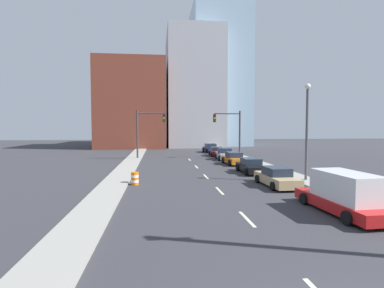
# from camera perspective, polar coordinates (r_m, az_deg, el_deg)

# --- Properties ---
(sidewalk_left) EXTENTS (2.05, 89.01, 0.17)m
(sidewalk_left) POSITION_cam_1_polar(r_m,az_deg,el_deg) (49.46, -10.27, -1.72)
(sidewalk_left) COLOR gray
(sidewalk_left) RESTS_ON ground
(sidewalk_right) EXTENTS (2.05, 89.01, 0.17)m
(sidewalk_right) POSITION_cam_1_polar(r_m,az_deg,el_deg) (50.68, 6.68, -1.57)
(sidewalk_right) COLOR gray
(sidewalk_right) RESTS_ON ground
(lane_stripe_at_9m) EXTENTS (0.16, 2.40, 0.01)m
(lane_stripe_at_9m) POSITION_cam_1_polar(r_m,az_deg,el_deg) (14.71, 10.42, -13.85)
(lane_stripe_at_9m) COLOR beige
(lane_stripe_at_9m) RESTS_ON ground
(lane_stripe_at_15m) EXTENTS (0.16, 2.40, 0.01)m
(lane_stripe_at_15m) POSITION_cam_1_polar(r_m,az_deg,el_deg) (20.60, 5.28, -8.85)
(lane_stripe_at_15m) COLOR beige
(lane_stripe_at_15m) RESTS_ON ground
(lane_stripe_at_21m) EXTENTS (0.16, 2.40, 0.01)m
(lane_stripe_at_21m) POSITION_cam_1_polar(r_m,az_deg,el_deg) (26.22, 2.67, -6.22)
(lane_stripe_at_21m) COLOR beige
(lane_stripe_at_21m) RESTS_ON ground
(lane_stripe_at_27m) EXTENTS (0.16, 2.40, 0.01)m
(lane_stripe_at_27m) POSITION_cam_1_polar(r_m,az_deg,el_deg) (32.56, 0.85, -4.37)
(lane_stripe_at_27m) COLOR beige
(lane_stripe_at_27m) RESTS_ON ground
(lane_stripe_at_35m) EXTENTS (0.16, 2.40, 0.01)m
(lane_stripe_at_35m) POSITION_cam_1_polar(r_m,az_deg,el_deg) (39.68, -0.48, -3.00)
(lane_stripe_at_35m) COLOR beige
(lane_stripe_at_35m) RESTS_ON ground
(building_brick_left) EXTENTS (14.00, 16.00, 18.06)m
(building_brick_left) POSITION_cam_1_polar(r_m,az_deg,el_deg) (66.34, -11.24, 7.25)
(building_brick_left) COLOR brown
(building_brick_left) RESTS_ON ground
(building_office_center) EXTENTS (12.00, 20.00, 25.48)m
(building_office_center) POSITION_cam_1_polar(r_m,az_deg,el_deg) (70.92, 0.12, 10.06)
(building_office_center) COLOR #A8A8AD
(building_office_center) RESTS_ON ground
(building_glass_right) EXTENTS (13.00, 20.00, 32.33)m
(building_glass_right) POSITION_cam_1_polar(r_m,az_deg,el_deg) (76.30, 4.70, 12.16)
(building_glass_right) COLOR #99B7CC
(building_glass_right) RESTS_ON ground
(traffic_signal_left) EXTENTS (3.87, 0.35, 6.57)m
(traffic_signal_left) POSITION_cam_1_polar(r_m,az_deg,el_deg) (40.64, -8.93, 3.04)
(traffic_signal_left) COLOR #38383D
(traffic_signal_left) RESTS_ON ground
(traffic_signal_right) EXTENTS (3.87, 0.35, 6.57)m
(traffic_signal_right) POSITION_cam_1_polar(r_m,az_deg,el_deg) (41.89, 7.74, 3.06)
(traffic_signal_right) COLOR #38383D
(traffic_signal_right) RESTS_ON ground
(traffic_barrel) EXTENTS (0.56, 0.56, 0.95)m
(traffic_barrel) POSITION_cam_1_polar(r_m,az_deg,el_deg) (22.87, -10.85, -6.48)
(traffic_barrel) COLOR orange
(traffic_barrel) RESTS_ON ground
(street_lamp) EXTENTS (0.44, 0.44, 7.69)m
(street_lamp) POSITION_cam_1_polar(r_m,az_deg,el_deg) (25.06, 21.05, 3.44)
(street_lamp) COLOR #4C4C51
(street_lamp) RESTS_ON ground
(box_truck_red) EXTENTS (2.50, 5.86, 2.08)m
(box_truck_red) POSITION_cam_1_polar(r_m,az_deg,el_deg) (16.88, 27.02, -8.49)
(box_truck_red) COLOR red
(box_truck_red) RESTS_ON ground
(sedan_tan) EXTENTS (2.12, 4.79, 1.39)m
(sedan_tan) POSITION_cam_1_polar(r_m,az_deg,el_deg) (22.85, 15.81, -6.15)
(sedan_tan) COLOR tan
(sedan_tan) RESTS_ON ground
(sedan_black) EXTENTS (2.05, 4.59, 1.39)m
(sedan_black) POSITION_cam_1_polar(r_m,az_deg,el_deg) (28.77, 11.16, -4.17)
(sedan_black) COLOR black
(sedan_black) RESTS_ON ground
(sedan_orange) EXTENTS (2.25, 4.48, 1.42)m
(sedan_orange) POSITION_cam_1_polar(r_m,az_deg,el_deg) (34.97, 7.98, -2.79)
(sedan_orange) COLOR orange
(sedan_orange) RESTS_ON ground
(sedan_silver) EXTENTS (2.16, 4.53, 1.55)m
(sedan_silver) POSITION_cam_1_polar(r_m,az_deg,el_deg) (39.91, 6.20, -1.97)
(sedan_silver) COLOR #B2B2BC
(sedan_silver) RESTS_ON ground
(sedan_maroon) EXTENTS (2.18, 4.59, 1.35)m
(sedan_maroon) POSITION_cam_1_polar(r_m,az_deg,el_deg) (44.92, 4.69, -1.49)
(sedan_maroon) COLOR maroon
(sedan_maroon) RESTS_ON ground
(sedan_navy) EXTENTS (2.35, 4.58, 1.51)m
(sedan_navy) POSITION_cam_1_polar(r_m,az_deg,el_deg) (51.14, 3.54, -0.83)
(sedan_navy) COLOR #141E47
(sedan_navy) RESTS_ON ground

